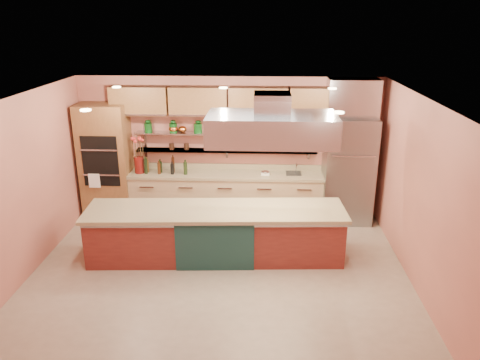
{
  "coord_description": "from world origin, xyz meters",
  "views": [
    {
      "loc": [
        0.64,
        -6.61,
        3.92
      ],
      "look_at": [
        0.29,
        1.0,
        1.22
      ],
      "focal_mm": 35.0,
      "sensor_mm": 36.0,
      "label": 1
    }
  ],
  "objects_px": {
    "island": "(216,233)",
    "copper_kettle": "(182,129)",
    "flower_vase": "(139,165)",
    "green_canister": "(198,128)",
    "refrigerator": "(348,170)",
    "kitchen_scale": "(265,172)"
  },
  "relations": [
    {
      "from": "flower_vase",
      "to": "kitchen_scale",
      "type": "xyz_separation_m",
      "value": [
        2.51,
        0.0,
        -0.12
      ]
    },
    {
      "from": "island",
      "to": "kitchen_scale",
      "type": "xyz_separation_m",
      "value": [
        0.83,
        1.66,
        0.54
      ]
    },
    {
      "from": "flower_vase",
      "to": "copper_kettle",
      "type": "relative_size",
      "value": 2.05
    },
    {
      "from": "flower_vase",
      "to": "green_canister",
      "type": "height_order",
      "value": "green_canister"
    },
    {
      "from": "refrigerator",
      "to": "kitchen_scale",
      "type": "height_order",
      "value": "refrigerator"
    },
    {
      "from": "green_canister",
      "to": "copper_kettle",
      "type": "bearing_deg",
      "value": 180.0
    },
    {
      "from": "refrigerator",
      "to": "copper_kettle",
      "type": "height_order",
      "value": "refrigerator"
    },
    {
      "from": "refrigerator",
      "to": "green_canister",
      "type": "bearing_deg",
      "value": 175.57
    },
    {
      "from": "island",
      "to": "flower_vase",
      "type": "relative_size",
      "value": 12.7
    },
    {
      "from": "kitchen_scale",
      "to": "copper_kettle",
      "type": "bearing_deg",
      "value": 165.83
    },
    {
      "from": "green_canister",
      "to": "refrigerator",
      "type": "bearing_deg",
      "value": -4.43
    },
    {
      "from": "refrigerator",
      "to": "flower_vase",
      "type": "distance_m",
      "value": 4.13
    },
    {
      "from": "copper_kettle",
      "to": "kitchen_scale",
      "type": "bearing_deg",
      "value": -7.59
    },
    {
      "from": "refrigerator",
      "to": "island",
      "type": "height_order",
      "value": "refrigerator"
    },
    {
      "from": "kitchen_scale",
      "to": "copper_kettle",
      "type": "relative_size",
      "value": 1.01
    },
    {
      "from": "island",
      "to": "copper_kettle",
      "type": "height_order",
      "value": "copper_kettle"
    },
    {
      "from": "copper_kettle",
      "to": "green_canister",
      "type": "xyz_separation_m",
      "value": [
        0.3,
        0.0,
        0.02
      ]
    },
    {
      "from": "refrigerator",
      "to": "flower_vase",
      "type": "relative_size",
      "value": 6.34
    },
    {
      "from": "refrigerator",
      "to": "copper_kettle",
      "type": "xyz_separation_m",
      "value": [
        -3.27,
        0.23,
        0.73
      ]
    },
    {
      "from": "flower_vase",
      "to": "green_canister",
      "type": "xyz_separation_m",
      "value": [
        1.16,
        0.22,
        0.71
      ]
    },
    {
      "from": "refrigerator",
      "to": "island",
      "type": "relative_size",
      "value": 0.5
    },
    {
      "from": "island",
      "to": "copper_kettle",
      "type": "distance_m",
      "value": 2.45
    }
  ]
}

